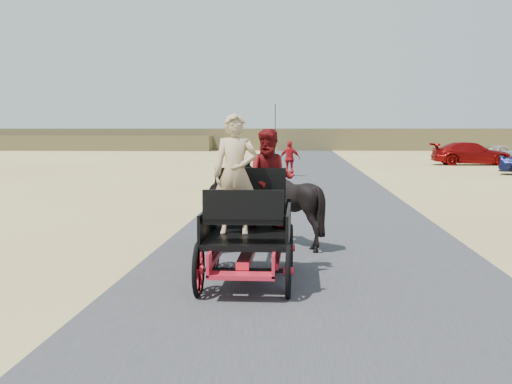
# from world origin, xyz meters

# --- Properties ---
(ground) EXTENTS (140.00, 140.00, 0.00)m
(ground) POSITION_xyz_m (0.00, 0.00, 0.00)
(ground) COLOR tan
(road) EXTENTS (6.00, 140.00, 0.01)m
(road) POSITION_xyz_m (0.00, 0.00, 0.01)
(road) COLOR #38383A
(road) RESTS_ON ground
(ridge_far) EXTENTS (140.00, 6.00, 2.40)m
(ridge_far) POSITION_xyz_m (0.00, 62.00, 1.20)
(ridge_far) COLOR brown
(ridge_far) RESTS_ON ground
(ridge_near) EXTENTS (40.00, 4.00, 1.60)m
(ridge_near) POSITION_xyz_m (-30.00, 58.00, 0.80)
(ridge_near) COLOR brown
(ridge_near) RESTS_ON ground
(carriage) EXTENTS (1.30, 2.40, 0.72)m
(carriage) POSITION_xyz_m (-1.03, -1.57, 0.36)
(carriage) COLOR black
(carriage) RESTS_ON ground
(horse_left) EXTENTS (0.91, 2.01, 1.70)m
(horse_left) POSITION_xyz_m (-1.58, 1.43, 0.85)
(horse_left) COLOR black
(horse_left) RESTS_ON ground
(horse_right) EXTENTS (1.37, 1.54, 1.70)m
(horse_right) POSITION_xyz_m (-0.48, 1.43, 0.85)
(horse_right) COLOR black
(horse_right) RESTS_ON ground
(driver_man) EXTENTS (0.66, 0.43, 1.80)m
(driver_man) POSITION_xyz_m (-1.23, -1.52, 1.62)
(driver_man) COLOR tan
(driver_man) RESTS_ON carriage
(passenger_woman) EXTENTS (0.77, 0.60, 1.58)m
(passenger_woman) POSITION_xyz_m (-0.73, -0.97, 1.51)
(passenger_woman) COLOR #660C0F
(passenger_woman) RESTS_ON carriage
(pedestrian) EXTENTS (1.03, 0.47, 1.73)m
(pedestrian) POSITION_xyz_m (-0.83, 20.44, 0.86)
(pedestrian) COLOR #AB131A
(pedestrian) RESTS_ON ground
(car_c) EXTENTS (5.08, 2.09, 1.47)m
(car_c) POSITION_xyz_m (10.70, 31.30, 0.74)
(car_c) COLOR maroon
(car_c) RESTS_ON ground
(car_d) EXTENTS (4.37, 2.57, 1.14)m
(car_d) POSITION_xyz_m (14.21, 36.14, 0.57)
(car_d) COLOR silver
(car_d) RESTS_ON ground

